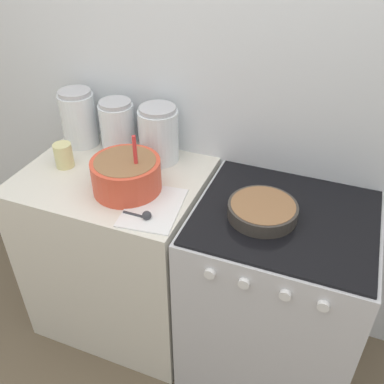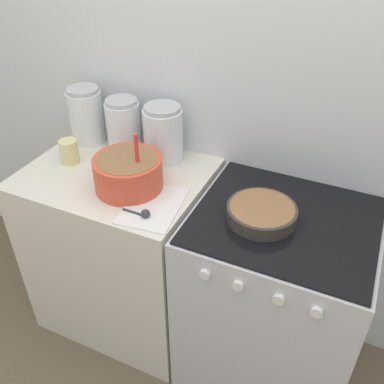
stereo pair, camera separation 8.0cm
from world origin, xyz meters
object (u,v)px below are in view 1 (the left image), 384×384
object	(u,v)px
stove	(273,295)
storage_jar_left	(79,121)
mixing_bowl	(126,173)
baking_pan	(263,210)
storage_jar_right	(159,138)
storage_jar_middle	(118,130)
tin_can	(64,155)

from	to	relation	value
stove	storage_jar_left	xyz separation A→B (m)	(-1.05, 0.20, 0.57)
mixing_bowl	baking_pan	xyz separation A→B (m)	(0.56, 0.03, -0.05)
storage_jar_right	baking_pan	bearing A→B (deg)	-24.24
storage_jar_left	storage_jar_right	bearing A→B (deg)	0.00
stove	storage_jar_middle	distance (m)	1.03
stove	tin_can	distance (m)	1.12
stove	baking_pan	bearing A→B (deg)	-154.90
baking_pan	storage_jar_right	size ratio (longest dim) A/B	1.03
stove	storage_jar_left	bearing A→B (deg)	168.95
baking_pan	storage_jar_left	bearing A→B (deg)	165.72
stove	tin_can	world-z (taller)	tin_can
baking_pan	storage_jar_left	distance (m)	0.99
storage_jar_middle	tin_can	distance (m)	0.27
storage_jar_right	tin_can	distance (m)	0.43
mixing_bowl	storage_jar_right	size ratio (longest dim) A/B	1.10
storage_jar_middle	tin_can	bearing A→B (deg)	-127.46
storage_jar_middle	mixing_bowl	bearing A→B (deg)	-55.24
baking_pan	tin_can	bearing A→B (deg)	177.89
mixing_bowl	storage_jar_left	xyz separation A→B (m)	(-0.40, 0.27, 0.04)
baking_pan	storage_jar_middle	distance (m)	0.79
baking_pan	storage_jar_middle	size ratio (longest dim) A/B	1.05
storage_jar_left	storage_jar_middle	distance (m)	0.21
baking_pan	tin_can	size ratio (longest dim) A/B	2.42
mixing_bowl	storage_jar_middle	distance (m)	0.33
mixing_bowl	storage_jar_right	bearing A→B (deg)	85.85
mixing_bowl	stove	bearing A→B (deg)	6.00
stove	storage_jar_left	size ratio (longest dim) A/B	3.35
storage_jar_right	tin_can	world-z (taller)	storage_jar_right
baking_pan	storage_jar_middle	bearing A→B (deg)	161.99
tin_can	storage_jar_right	bearing A→B (deg)	29.65
baking_pan	tin_can	distance (m)	0.91
storage_jar_middle	tin_can	size ratio (longest dim) A/B	2.29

